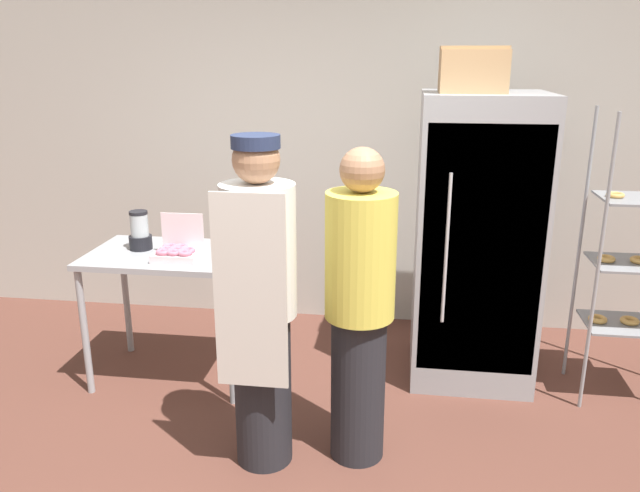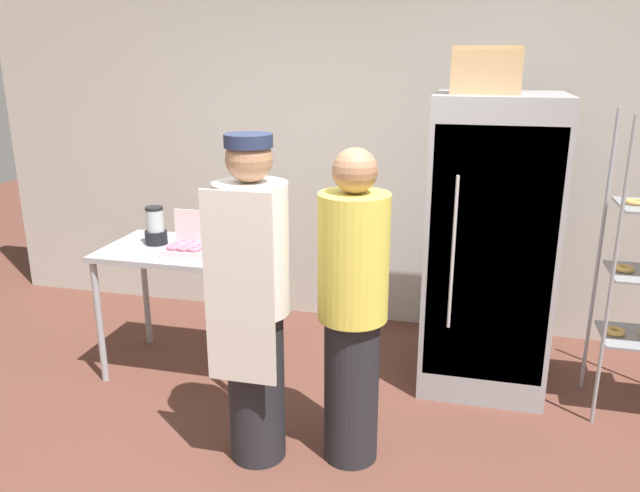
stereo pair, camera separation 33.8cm
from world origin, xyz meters
name	(u,v)px [view 1 (the left image)]	position (x,y,z in m)	size (l,w,h in m)	color
back_wall	(353,129)	(0.00, 2.39, 1.53)	(6.40, 0.12, 3.06)	#B7B2A8
refrigerator	(476,241)	(0.88, 1.52, 0.93)	(0.76, 0.77, 1.85)	#9EA0A5
baking_rack	(638,265)	(1.82, 1.35, 0.86)	(0.60, 0.44, 1.78)	#93969B
prep_counter	(170,268)	(-1.06, 1.19, 0.76)	(1.02, 0.67, 0.87)	#9EA0A5
donut_box	(177,251)	(-0.95, 1.07, 0.92)	(0.28, 0.22, 0.27)	silver
blender_pitcher	(140,232)	(-1.26, 1.24, 0.98)	(0.15, 0.15, 0.25)	black
cardboard_storage_box	(473,70)	(0.78, 1.46, 1.98)	(0.39, 0.32, 0.26)	tan
person_baker	(260,303)	(-0.27, 0.38, 0.89)	(0.36, 0.38, 1.72)	#232328
person_customer	(359,308)	(0.21, 0.49, 0.85)	(0.35, 0.35, 1.66)	#232328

